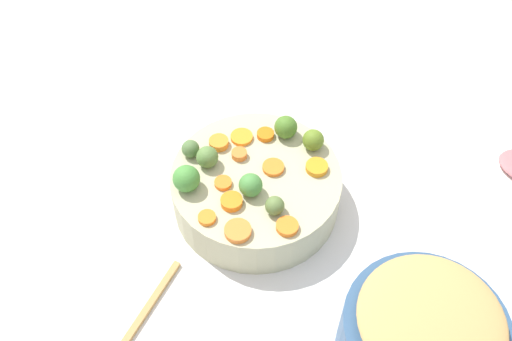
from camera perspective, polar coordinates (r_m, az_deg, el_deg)
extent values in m
cube|color=silver|center=(0.95, 0.97, -4.32)|extent=(2.40, 2.40, 0.02)
cylinder|color=#B5B38D|center=(0.92, 0.00, -1.84)|extent=(0.27, 0.27, 0.07)
ellipsoid|color=tan|center=(0.74, 17.05, -13.98)|extent=(0.18, 0.18, 0.03)
cylinder|color=orange|center=(0.93, -3.72, 2.78)|extent=(0.03, 0.03, 0.01)
cylinder|color=orange|center=(0.88, -3.29, -1.24)|extent=(0.04, 0.04, 0.01)
cylinder|color=orange|center=(0.94, -1.44, 3.35)|extent=(0.05, 0.05, 0.01)
cylinder|color=orange|center=(0.90, 1.84, 0.28)|extent=(0.04, 0.04, 0.01)
cylinder|color=orange|center=(0.83, 3.12, -5.57)|extent=(0.05, 0.05, 0.01)
cylinder|color=orange|center=(0.86, -2.45, -3.09)|extent=(0.05, 0.05, 0.01)
cylinder|color=orange|center=(0.91, -1.67, 1.63)|extent=(0.03, 0.03, 0.01)
cylinder|color=orange|center=(0.84, -4.90, -4.70)|extent=(0.03, 0.03, 0.01)
cylinder|color=orange|center=(0.83, -1.82, -6.01)|extent=(0.04, 0.04, 0.01)
cylinder|color=orange|center=(0.94, 0.95, 3.60)|extent=(0.04, 0.04, 0.01)
cylinder|color=orange|center=(0.90, 6.05, 0.33)|extent=(0.05, 0.05, 0.01)
sphere|color=#4D6E3B|center=(0.92, -6.53, 2.16)|extent=(0.03, 0.03, 0.03)
sphere|color=#448837|center=(0.87, -6.93, -0.81)|extent=(0.04, 0.04, 0.04)
sphere|color=#46883D|center=(0.86, -0.54, -1.45)|extent=(0.04, 0.04, 0.04)
sphere|color=#59743B|center=(0.84, 1.87, -3.52)|extent=(0.03, 0.03, 0.03)
sphere|color=#477526|center=(0.94, 2.98, 4.33)|extent=(0.04, 0.04, 0.04)
sphere|color=olive|center=(0.92, 5.71, 3.04)|extent=(0.03, 0.03, 0.03)
sphere|color=#567B3C|center=(0.89, -4.99, 1.13)|extent=(0.03, 0.03, 0.03)
cube|color=tan|center=(0.85, -12.18, -15.35)|extent=(0.03, 0.24, 0.01)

